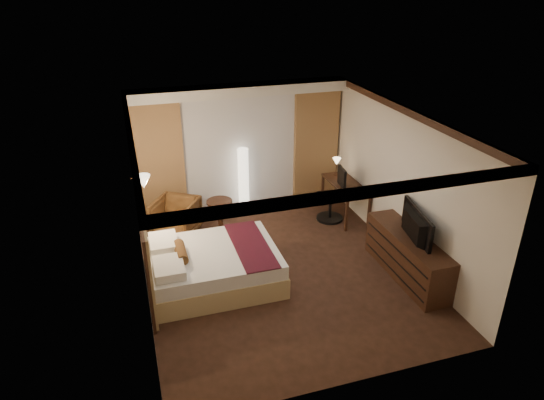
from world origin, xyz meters
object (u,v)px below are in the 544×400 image
object	(u,v)px
bed	(214,267)
dresser	(407,256)
side_table	(220,214)
office_chair	(331,194)
armchair	(176,216)
desk	(345,200)
floor_lamp	(244,180)
television	(411,219)

from	to	relation	value
bed	dresser	distance (m)	3.24
side_table	office_chair	xyz separation A→B (m)	(2.25, -0.38, 0.29)
office_chair	dresser	distance (m)	2.34
armchair	side_table	world-z (taller)	armchair
bed	desk	bearing A→B (deg)	26.97
desk	office_chair	size ratio (longest dim) A/B	1.15
floor_lamp	office_chair	world-z (taller)	floor_lamp
armchair	dresser	distance (m)	4.40
floor_lamp	desk	xyz separation A→B (m)	(1.95, -0.92, -0.33)
side_table	armchair	bearing A→B (deg)	-176.17
television	side_table	bearing A→B (deg)	55.09
bed	office_chair	bearing A→B (deg)	29.08
office_chair	bed	bearing A→B (deg)	-143.73
floor_lamp	desk	bearing A→B (deg)	-25.28
side_table	dresser	bearing A→B (deg)	-45.32
bed	television	xyz separation A→B (m)	(3.12, -0.78, 0.79)
desk	side_table	bearing A→B (deg)	172.72
floor_lamp	bed	bearing A→B (deg)	-114.60
side_table	desk	xyz separation A→B (m)	(2.60, -0.33, 0.09)
bed	side_table	bearing A→B (deg)	75.53
bed	dresser	bearing A→B (deg)	-13.85
desk	office_chair	bearing A→B (deg)	-171.93
dresser	office_chair	bearing A→B (deg)	99.93
armchair	television	size ratio (longest dim) A/B	0.71
office_chair	television	bearing A→B (deg)	-73.60
side_table	floor_lamp	distance (m)	0.97
office_chair	television	xyz separation A→B (m)	(0.37, -2.30, 0.52)
armchair	side_table	xyz separation A→B (m)	(0.89, 0.06, -0.12)
bed	dresser	size ratio (longest dim) A/B	1.06
bed	side_table	xyz separation A→B (m)	(0.49, 1.91, -0.02)
armchair	floor_lamp	world-z (taller)	floor_lamp
floor_lamp	office_chair	distance (m)	1.88
dresser	television	distance (m)	0.71
side_table	office_chair	bearing A→B (deg)	-9.64
bed	television	bearing A→B (deg)	-13.98
office_chair	dresser	world-z (taller)	office_chair
television	bed	bearing A→B (deg)	86.75
bed	side_table	distance (m)	1.97
bed	desk	world-z (taller)	desk
office_chair	television	distance (m)	2.39
armchair	dresser	bearing A→B (deg)	-3.68
armchair	desk	size ratio (longest dim) A/B	0.61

